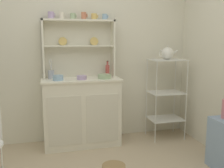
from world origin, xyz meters
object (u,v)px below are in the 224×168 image
at_px(utensil_jar, 51,74).
at_px(jam_bottle, 107,70).
at_px(hutch_cabinet, 82,111).
at_px(bakers_rack, 166,90).
at_px(cup_lilac_0, 51,15).
at_px(porcelain_teapot, 167,53).
at_px(hutch_shelf_unit, 79,44).
at_px(bowl_mixing_large, 58,78).

bearing_deg(utensil_jar, jam_bottle, 0.65).
relative_size(hutch_cabinet, bakers_rack, 0.90).
bearing_deg(cup_lilac_0, porcelain_teapot, -6.01).
bearing_deg(hutch_shelf_unit, bakers_rack, -9.70).
distance_m(hutch_shelf_unit, utensil_jar, 0.54).
height_order(hutch_shelf_unit, jam_bottle, hutch_shelf_unit).
bearing_deg(jam_bottle, cup_lilac_0, 177.12).
relative_size(hutch_cabinet, bowl_mixing_large, 7.66).
distance_m(jam_bottle, porcelain_teapot, 0.85).
relative_size(hutch_shelf_unit, jam_bottle, 4.34).
xyz_separation_m(hutch_cabinet, jam_bottle, (0.37, 0.09, 0.52)).
bearing_deg(bowl_mixing_large, hutch_shelf_unit, 38.94).
bearing_deg(utensil_jar, cup_lilac_0, 57.26).
relative_size(bowl_mixing_large, jam_bottle, 0.61).
xyz_separation_m(cup_lilac_0, utensil_jar, (-0.03, -0.04, -0.74)).
xyz_separation_m(hutch_shelf_unit, jam_bottle, (0.37, -0.08, -0.35)).
bearing_deg(hutch_shelf_unit, bowl_mixing_large, -141.06).
distance_m(bakers_rack, porcelain_teapot, 0.51).
relative_size(cup_lilac_0, utensil_jar, 0.36).
relative_size(bowl_mixing_large, porcelain_teapot, 0.51).
bearing_deg(bowl_mixing_large, porcelain_teapot, 1.34).
relative_size(bakers_rack, jam_bottle, 5.16).
distance_m(hutch_cabinet, jam_bottle, 0.65).
distance_m(hutch_cabinet, hutch_shelf_unit, 0.88).
distance_m(hutch_shelf_unit, cup_lilac_0, 0.50).
height_order(hutch_shelf_unit, cup_lilac_0, cup_lilac_0).
relative_size(hutch_shelf_unit, bakers_rack, 0.84).
xyz_separation_m(hutch_shelf_unit, bakers_rack, (1.19, -0.20, -0.63)).
xyz_separation_m(cup_lilac_0, bowl_mixing_large, (0.05, -0.20, -0.77)).
relative_size(hutch_cabinet, hutch_shelf_unit, 1.07).
bearing_deg(jam_bottle, hutch_shelf_unit, 168.19).
bearing_deg(cup_lilac_0, utensil_jar, -122.74).
bearing_deg(bowl_mixing_large, utensil_jar, 117.38).
distance_m(cup_lilac_0, utensil_jar, 0.74).
distance_m(bowl_mixing_large, utensil_jar, 0.17).
distance_m(bakers_rack, utensil_jar, 1.58).
bearing_deg(utensil_jar, porcelain_teapot, -4.28).
height_order(hutch_cabinet, hutch_shelf_unit, hutch_shelf_unit).
bearing_deg(cup_lilac_0, bakers_rack, -6.00).
xyz_separation_m(bowl_mixing_large, jam_bottle, (0.67, 0.16, 0.05)).
distance_m(hutch_cabinet, bowl_mixing_large, 0.56).
height_order(cup_lilac_0, jam_bottle, cup_lilac_0).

